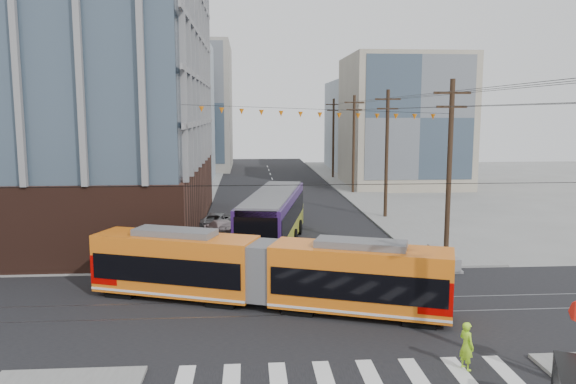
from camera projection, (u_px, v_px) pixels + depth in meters
name	position (u px, v px, depth m)	size (l,w,h in m)	color
ground	(334.00, 341.00, 22.40)	(160.00, 160.00, 0.00)	slate
bg_bldg_nw_near	(140.00, 113.00, 71.28)	(18.00, 16.00, 18.00)	#8C99A5
bg_bldg_ne_near	(403.00, 121.00, 69.83)	(14.00, 14.00, 16.00)	gray
bg_bldg_nw_far	(181.00, 107.00, 91.10)	(16.00, 18.00, 20.00)	gray
bg_bldg_ne_far	(381.00, 126.00, 89.86)	(16.00, 16.00, 14.00)	#8C99A5
utility_pole_far	(333.00, 139.00, 77.54)	(0.30, 0.30, 11.00)	black
streetcar	(264.00, 272.00, 26.34)	(17.13, 2.41, 3.30)	orange
city_bus	(273.00, 219.00, 38.18)	(2.90, 13.40, 3.80)	#2D154F
parked_car_silver	(208.00, 251.00, 33.94)	(1.67, 4.78, 1.58)	#A3A6B1
parked_car_white	(221.00, 229.00, 40.92)	(1.88, 4.62, 1.34)	beige
parked_car_grey	(218.00, 220.00, 44.19)	(2.18, 4.73, 1.32)	#5B5B5D
pedestrian	(466.00, 346.00, 19.85)	(0.64, 0.42, 1.75)	#A9ED24
jersey_barrier	(443.00, 258.00, 33.66)	(0.91, 4.05, 0.81)	slate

